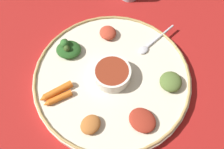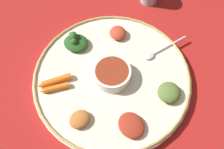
{
  "view_description": "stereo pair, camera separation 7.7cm",
  "coord_description": "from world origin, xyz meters",
  "px_view_note": "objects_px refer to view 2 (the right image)",
  "views": [
    {
      "loc": [
        -0.36,
        -0.08,
        0.71
      ],
      "look_at": [
        0.0,
        0.0,
        0.04
      ],
      "focal_mm": 43.18,
      "sensor_mm": 36.0,
      "label": 1
    },
    {
      "loc": [
        -0.34,
        -0.16,
        0.71
      ],
      "look_at": [
        0.0,
        0.0,
        0.04
      ],
      "focal_mm": 43.18,
      "sensor_mm": 36.0,
      "label": 2
    }
  ],
  "objects_px": {
    "carrot_near_spoon": "(55,81)",
    "carrot_outer": "(55,88)",
    "spoon": "(159,51)",
    "greens_pile": "(75,41)",
    "center_bowl": "(112,74)"
  },
  "relations": [
    {
      "from": "spoon",
      "to": "carrot_outer",
      "type": "height_order",
      "value": "carrot_outer"
    },
    {
      "from": "center_bowl",
      "to": "carrot_near_spoon",
      "type": "relative_size",
      "value": 1.3
    },
    {
      "from": "center_bowl",
      "to": "spoon",
      "type": "relative_size",
      "value": 0.78
    },
    {
      "from": "greens_pile",
      "to": "carrot_near_spoon",
      "type": "bearing_deg",
      "value": -176.02
    },
    {
      "from": "greens_pile",
      "to": "carrot_outer",
      "type": "height_order",
      "value": "greens_pile"
    },
    {
      "from": "greens_pile",
      "to": "center_bowl",
      "type": "bearing_deg",
      "value": -110.88
    },
    {
      "from": "spoon",
      "to": "greens_pile",
      "type": "xyz_separation_m",
      "value": [
        -0.08,
        0.24,
        0.01
      ]
    },
    {
      "from": "carrot_outer",
      "to": "greens_pile",
      "type": "bearing_deg",
      "value": 7.36
    },
    {
      "from": "greens_pile",
      "to": "carrot_outer",
      "type": "bearing_deg",
      "value": -172.64
    },
    {
      "from": "spoon",
      "to": "carrot_near_spoon",
      "type": "bearing_deg",
      "value": 133.93
    },
    {
      "from": "center_bowl",
      "to": "carrot_near_spoon",
      "type": "xyz_separation_m",
      "value": [
        -0.08,
        0.14,
        -0.01
      ]
    },
    {
      "from": "carrot_near_spoon",
      "to": "carrot_outer",
      "type": "distance_m",
      "value": 0.02
    },
    {
      "from": "carrot_near_spoon",
      "to": "carrot_outer",
      "type": "relative_size",
      "value": 1.13
    },
    {
      "from": "carrot_near_spoon",
      "to": "carrot_outer",
      "type": "bearing_deg",
      "value": -149.72
    },
    {
      "from": "center_bowl",
      "to": "spoon",
      "type": "height_order",
      "value": "center_bowl"
    }
  ]
}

